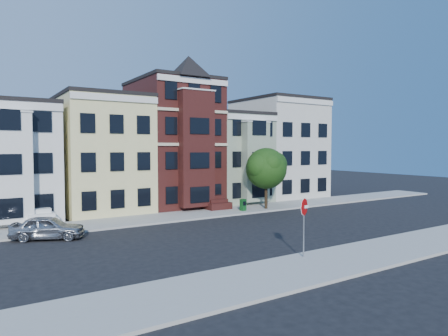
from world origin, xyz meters
TOP-DOWN VIEW (x-y plane):
  - ground at (0.00, 0.00)m, footprint 120.00×120.00m
  - far_sidewalk at (0.00, 8.00)m, footprint 60.00×4.00m
  - near_sidewalk at (0.00, -8.00)m, footprint 60.00×4.00m
  - house_yellow at (-7.00, 14.50)m, footprint 7.00×9.00m
  - house_brown at (0.00, 14.50)m, footprint 7.00×9.00m
  - house_green at (6.50, 14.50)m, footprint 6.00×9.00m
  - house_cream at (13.50, 14.50)m, footprint 8.00×9.00m
  - street_tree at (5.78, 6.96)m, footprint 7.43×7.43m
  - parked_car at (-12.92, 5.20)m, footprint 4.70×3.40m
  - newspaper_box at (3.34, 7.14)m, footprint 0.52×0.48m
  - stop_sign at (-2.63, -6.70)m, footprint 0.95×0.20m

SIDE VIEW (x-z plane):
  - ground at x=0.00m, z-range 0.00..0.00m
  - far_sidewalk at x=0.00m, z-range 0.00..0.15m
  - near_sidewalk at x=0.00m, z-range 0.00..0.15m
  - newspaper_box at x=3.34m, z-range 0.15..1.18m
  - parked_car at x=-12.92m, z-range 0.00..1.49m
  - stop_sign at x=-2.63m, z-range 0.15..3.58m
  - street_tree at x=5.78m, z-range 0.15..7.00m
  - house_green at x=6.50m, z-range 0.00..9.00m
  - house_yellow at x=-7.00m, z-range 0.00..10.00m
  - house_cream at x=13.50m, z-range 0.00..11.00m
  - house_brown at x=0.00m, z-range 0.00..12.00m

